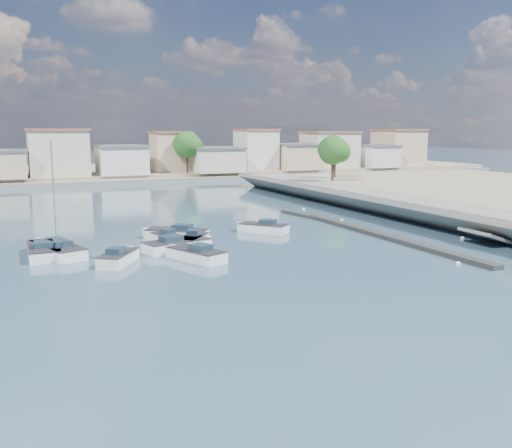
{
  "coord_description": "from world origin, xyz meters",
  "views": [
    {
      "loc": [
        -23.25,
        -31.14,
        9.46
      ],
      "look_at": [
        -3.82,
        13.72,
        1.4
      ],
      "focal_mm": 40.0,
      "sensor_mm": 36.0,
      "label": 1
    }
  ],
  "objects_px": {
    "motorboat_d": "(192,242)",
    "sailboat": "(55,249)",
    "motorboat_b": "(120,258)",
    "motorboat_e": "(43,251)",
    "motorboat_a": "(194,255)",
    "motorboat_f": "(261,228)",
    "motorboat_h": "(180,245)",
    "motorboat_c": "(174,234)",
    "motorboat_g": "(172,240)"
  },
  "relations": [
    {
      "from": "motorboat_d",
      "to": "motorboat_f",
      "type": "xyz_separation_m",
      "value": [
        7.9,
        3.69,
        0.0
      ]
    },
    {
      "from": "motorboat_c",
      "to": "motorboat_h",
      "type": "height_order",
      "value": "same"
    },
    {
      "from": "motorboat_d",
      "to": "motorboat_g",
      "type": "xyz_separation_m",
      "value": [
        -1.36,
        1.29,
        0.0
      ]
    },
    {
      "from": "motorboat_g",
      "to": "motorboat_h",
      "type": "xyz_separation_m",
      "value": [
        0.09,
        -2.33,
        -0.0
      ]
    },
    {
      "from": "motorboat_a",
      "to": "sailboat",
      "type": "distance_m",
      "value": 11.04
    },
    {
      "from": "motorboat_g",
      "to": "sailboat",
      "type": "relative_size",
      "value": 0.5
    },
    {
      "from": "motorboat_a",
      "to": "motorboat_f",
      "type": "xyz_separation_m",
      "value": [
        9.21,
        8.52,
        -0.0
      ]
    },
    {
      "from": "motorboat_c",
      "to": "motorboat_d",
      "type": "distance_m",
      "value": 4.03
    },
    {
      "from": "motorboat_g",
      "to": "motorboat_d",
      "type": "bearing_deg",
      "value": -43.5
    },
    {
      "from": "motorboat_b",
      "to": "motorboat_c",
      "type": "bearing_deg",
      "value": 51.64
    },
    {
      "from": "motorboat_c",
      "to": "motorboat_e",
      "type": "relative_size",
      "value": 0.89
    },
    {
      "from": "motorboat_a",
      "to": "motorboat_h",
      "type": "relative_size",
      "value": 0.87
    },
    {
      "from": "motorboat_h",
      "to": "motorboat_g",
      "type": "bearing_deg",
      "value": 92.1
    },
    {
      "from": "motorboat_c",
      "to": "motorboat_h",
      "type": "distance_m",
      "value": 5.12
    },
    {
      "from": "motorboat_g",
      "to": "motorboat_h",
      "type": "distance_m",
      "value": 2.33
    },
    {
      "from": "motorboat_a",
      "to": "motorboat_g",
      "type": "xyz_separation_m",
      "value": [
        -0.04,
        6.12,
        0.0
      ]
    },
    {
      "from": "motorboat_e",
      "to": "motorboat_f",
      "type": "bearing_deg",
      "value": 7.6
    },
    {
      "from": "motorboat_f",
      "to": "motorboat_c",
      "type": "bearing_deg",
      "value": 177.84
    },
    {
      "from": "motorboat_b",
      "to": "sailboat",
      "type": "relative_size",
      "value": 0.48
    },
    {
      "from": "motorboat_d",
      "to": "motorboat_h",
      "type": "distance_m",
      "value": 1.64
    },
    {
      "from": "motorboat_h",
      "to": "sailboat",
      "type": "bearing_deg",
      "value": 166.28
    },
    {
      "from": "motorboat_d",
      "to": "sailboat",
      "type": "bearing_deg",
      "value": 173.37
    },
    {
      "from": "motorboat_f",
      "to": "motorboat_e",
      "type": "bearing_deg",
      "value": -172.4
    },
    {
      "from": "sailboat",
      "to": "motorboat_c",
      "type": "bearing_deg",
      "value": 15.34
    },
    {
      "from": "motorboat_d",
      "to": "motorboat_c",
      "type": "bearing_deg",
      "value": 95.97
    },
    {
      "from": "motorboat_b",
      "to": "motorboat_d",
      "type": "relative_size",
      "value": 1.04
    },
    {
      "from": "motorboat_b",
      "to": "motorboat_c",
      "type": "height_order",
      "value": "same"
    },
    {
      "from": "motorboat_a",
      "to": "motorboat_f",
      "type": "relative_size",
      "value": 1.14
    },
    {
      "from": "motorboat_d",
      "to": "motorboat_g",
      "type": "distance_m",
      "value": 1.87
    },
    {
      "from": "motorboat_e",
      "to": "motorboat_g",
      "type": "relative_size",
      "value": 1.36
    },
    {
      "from": "motorboat_a",
      "to": "motorboat_f",
      "type": "bearing_deg",
      "value": 42.76
    },
    {
      "from": "motorboat_d",
      "to": "sailboat",
      "type": "xyz_separation_m",
      "value": [
        -10.55,
        1.23,
        0.03
      ]
    },
    {
      "from": "motorboat_a",
      "to": "motorboat_g",
      "type": "distance_m",
      "value": 6.12
    },
    {
      "from": "motorboat_e",
      "to": "motorboat_f",
      "type": "xyz_separation_m",
      "value": [
        19.33,
        2.58,
        -0.0
      ]
    },
    {
      "from": "motorboat_c",
      "to": "motorboat_g",
      "type": "bearing_deg",
      "value": -109.07
    },
    {
      "from": "motorboat_g",
      "to": "motorboat_e",
      "type": "bearing_deg",
      "value": -178.99
    },
    {
      "from": "motorboat_b",
      "to": "motorboat_e",
      "type": "xyz_separation_m",
      "value": [
        -4.89,
        4.84,
        0.0
      ]
    },
    {
      "from": "motorboat_b",
      "to": "motorboat_a",
      "type": "bearing_deg",
      "value": -11.88
    },
    {
      "from": "motorboat_b",
      "to": "sailboat",
      "type": "bearing_deg",
      "value": 128.99
    },
    {
      "from": "motorboat_e",
      "to": "motorboat_a",
      "type": "bearing_deg",
      "value": -30.42
    },
    {
      "from": "motorboat_b",
      "to": "motorboat_e",
      "type": "height_order",
      "value": "same"
    },
    {
      "from": "motorboat_e",
      "to": "motorboat_h",
      "type": "xyz_separation_m",
      "value": [
        10.16,
        -2.15,
        0.0
      ]
    },
    {
      "from": "motorboat_c",
      "to": "motorboat_b",
      "type": "bearing_deg",
      "value": -128.36
    },
    {
      "from": "motorboat_b",
      "to": "motorboat_h",
      "type": "relative_size",
      "value": 0.72
    },
    {
      "from": "motorboat_b",
      "to": "motorboat_c",
      "type": "xyz_separation_m",
      "value": [
        6.12,
        7.73,
        0.0
      ]
    },
    {
      "from": "motorboat_d",
      "to": "motorboat_g",
      "type": "relative_size",
      "value": 0.91
    },
    {
      "from": "motorboat_d",
      "to": "motorboat_e",
      "type": "xyz_separation_m",
      "value": [
        -11.43,
        1.11,
        0.0
      ]
    },
    {
      "from": "motorboat_a",
      "to": "motorboat_b",
      "type": "height_order",
      "value": "same"
    },
    {
      "from": "motorboat_b",
      "to": "motorboat_d",
      "type": "bearing_deg",
      "value": 29.68
    },
    {
      "from": "motorboat_h",
      "to": "sailboat",
      "type": "distance_m",
      "value": 9.55
    }
  ]
}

